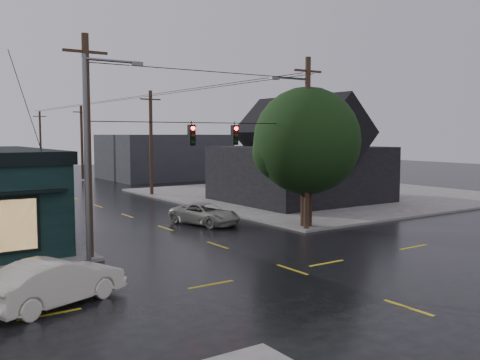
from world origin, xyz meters
TOP-DOWN VIEW (x-y plane):
  - ground_plane at (0.00, 0.00)m, footprint 160.00×160.00m
  - sidewalk_ne at (20.00, 20.00)m, footprint 28.00×28.00m
  - ne_building at (15.00, 17.00)m, footprint 12.60×11.60m
  - corner_tree at (7.11, 7.22)m, footprint 6.47×6.47m
  - utility_pole_nw at (-6.50, 6.50)m, footprint 2.00×0.32m
  - utility_pole_ne at (6.50, 6.50)m, footprint 2.00×0.32m
  - utility_pole_far_a at (6.50, 28.00)m, footprint 2.00×0.32m
  - utility_pole_far_b at (6.50, 48.00)m, footprint 2.00×0.32m
  - utility_pole_far_c at (6.50, 68.00)m, footprint 2.00×0.32m
  - span_signal_assembly at (0.10, 6.50)m, footprint 13.00×0.48m
  - streetlight_nw at (-6.80, 5.80)m, footprint 5.40×0.30m
  - streetlight_ne at (7.00, 7.20)m, footprint 5.40×0.30m
  - bg_building_east at (16.00, 45.00)m, footprint 14.00×12.00m
  - sedan_cream at (-9.57, 0.85)m, footprint 5.11×3.26m
  - suv_silver at (2.68, 11.81)m, footprint 3.50×5.27m

SIDE VIEW (x-z plane):
  - ground_plane at x=0.00m, z-range 0.00..0.00m
  - utility_pole_nw at x=-6.50m, z-range -5.08..5.08m
  - utility_pole_ne at x=6.50m, z-range -5.08..5.08m
  - utility_pole_far_a at x=6.50m, z-range -4.83..4.83m
  - utility_pole_far_b at x=6.50m, z-range -4.58..4.58m
  - utility_pole_far_c at x=6.50m, z-range -4.58..4.58m
  - streetlight_nw at x=-6.80m, z-range -4.58..4.58m
  - streetlight_ne at x=7.00m, z-range -4.58..4.58m
  - sidewalk_ne at x=20.00m, z-range 0.00..0.15m
  - suv_silver at x=2.68m, z-range 0.00..1.34m
  - sedan_cream at x=-9.57m, z-range 0.00..1.59m
  - bg_building_east at x=16.00m, z-range 0.00..5.60m
  - ne_building at x=15.00m, z-range 0.09..8.85m
  - corner_tree at x=7.11m, z-range 1.09..9.49m
  - span_signal_assembly at x=0.10m, z-range 5.08..6.31m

